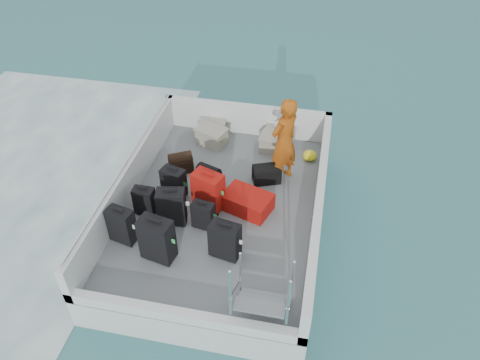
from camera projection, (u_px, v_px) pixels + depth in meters
The scene contains 23 objects.
ground at pixel (222, 229), 8.96m from camera, with size 160.00×160.00×0.00m, color #184F55.
ferry_hull at pixel (222, 218), 8.76m from camera, with size 3.60×5.00×0.60m, color silver.
deck at pixel (221, 206), 8.56m from camera, with size 3.30×4.70×0.02m, color slate.
deck_fittings at pixel (236, 206), 8.02m from camera, with size 3.60×5.00×0.90m.
suitcase_0 at pixel (122, 226), 7.71m from camera, with size 0.43×0.25×0.67m, color black.
suitcase_1 at pixel (145, 201), 8.25m from camera, with size 0.37×0.21×0.56m, color black.
suitcase_2 at pixel (174, 183), 8.58m from camera, with size 0.42×0.25×0.61m, color black.
suitcase_3 at pixel (157, 240), 7.38m from camera, with size 0.53×0.31×0.80m, color black.
suitcase_4 at pixel (172, 207), 8.02m from camera, with size 0.48×0.28×0.71m, color black.
suitcase_5 at pixel (208, 191), 8.32m from camera, with size 0.54×0.32×0.74m, color #9E100C.
suitcase_6 at pixel (225, 241), 7.46m from camera, with size 0.48×0.28×0.66m, color black.
suitcase_7 at pixel (203, 216), 8.00m from camera, with size 0.37×0.21×0.53m, color black.
suitcase_8 at pixel (247, 202), 8.40m from camera, with size 0.56×0.85×0.33m, color #9E100C.
duffel_0 at pixel (181, 164), 9.25m from camera, with size 0.45×0.30×0.32m, color black, non-canonical shape.
duffel_1 at pixel (209, 177), 8.94m from camera, with size 0.43×0.30×0.32m, color black, non-canonical shape.
duffel_2 at pixel (267, 175), 9.00m from camera, with size 0.53×0.30×0.32m, color black, non-canonical shape.
crate_0 at pixel (213, 130), 10.17m from camera, with size 0.53×0.36×0.32m, color gray.
crate_1 at pixel (212, 137), 9.93m from camera, with size 0.59×0.40×0.35m, color gray.
crate_2 at pixel (280, 136), 9.98m from camera, with size 0.55×0.38×0.33m, color gray.
crate_3 at pixel (274, 144), 9.75m from camera, with size 0.55×0.38×0.33m, color gray.
yellow_bag at pixel (310, 156), 9.54m from camera, with size 0.28×0.26×0.22m, color yellow.
white_bag at pixel (280, 126), 9.81m from camera, with size 0.24×0.24×0.18m, color white.
passenger at pixel (284, 141), 8.61m from camera, with size 0.65×0.42×1.75m, color orange.
Camera 1 is at (1.58, -6.02, 6.52)m, focal length 35.00 mm.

